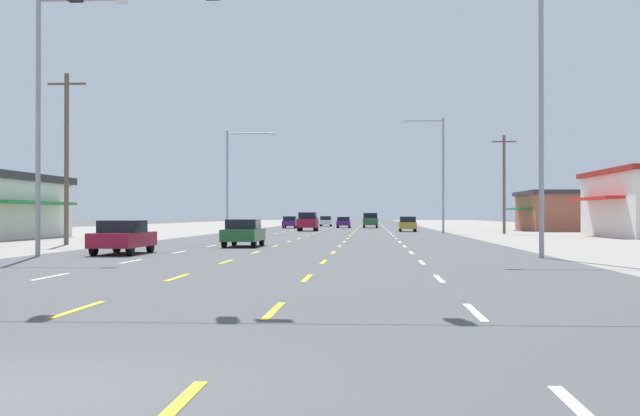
{
  "coord_description": "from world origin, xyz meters",
  "views": [
    {
      "loc": [
        3.46,
        -7.39,
        1.68
      ],
      "look_at": [
        0.12,
        46.21,
        2.15
      ],
      "focal_mm": 46.23,
      "sensor_mm": 36.0,
      "label": 1
    }
  ],
  "objects_px": {
    "streetlight_right_row_0": "(530,100)",
    "streetlight_right_row_1": "(439,167)",
    "hatchback_far_right_mid": "(407,224)",
    "suv_inner_right_farther": "(370,220)",
    "streetlight_left_row_1": "(233,173)",
    "streetlight_left_row_0": "(46,107)",
    "sedan_inner_left_near": "(244,233)",
    "sedan_far_left_nearest": "(123,237)",
    "suv_inner_left_midfar": "(308,221)",
    "sedan_center_turn_farthest": "(344,222)",
    "hatchback_inner_left_distant_a": "(326,221)",
    "hatchback_far_left_far": "(290,222)"
  },
  "relations": [
    {
      "from": "hatchback_far_right_mid",
      "to": "streetlight_left_row_1",
      "type": "height_order",
      "value": "streetlight_left_row_1"
    },
    {
      "from": "suv_inner_left_midfar",
      "to": "streetlight_left_row_1",
      "type": "bearing_deg",
      "value": -121.27
    },
    {
      "from": "sedan_far_left_nearest",
      "to": "suv_inner_right_farther",
      "type": "relative_size",
      "value": 0.92
    },
    {
      "from": "hatchback_far_right_mid",
      "to": "streetlight_left_row_1",
      "type": "bearing_deg",
      "value": -155.55
    },
    {
      "from": "hatchback_far_right_mid",
      "to": "suv_inner_right_farther",
      "type": "height_order",
      "value": "suv_inner_right_farther"
    },
    {
      "from": "hatchback_inner_left_distant_a",
      "to": "streetlight_left_row_1",
      "type": "distance_m",
      "value": 47.68
    },
    {
      "from": "streetlight_left_row_0",
      "to": "streetlight_right_row_1",
      "type": "relative_size",
      "value": 1.0
    },
    {
      "from": "sedan_inner_left_near",
      "to": "hatchback_far_right_mid",
      "type": "height_order",
      "value": "hatchback_far_right_mid"
    },
    {
      "from": "sedan_far_left_nearest",
      "to": "suv_inner_left_midfar",
      "type": "relative_size",
      "value": 0.92
    },
    {
      "from": "hatchback_inner_left_distant_a",
      "to": "streetlight_right_row_0",
      "type": "height_order",
      "value": "streetlight_right_row_0"
    },
    {
      "from": "suv_inner_right_farther",
      "to": "hatchback_inner_left_distant_a",
      "type": "height_order",
      "value": "suv_inner_right_farther"
    },
    {
      "from": "streetlight_right_row_1",
      "to": "sedan_inner_left_near",
      "type": "bearing_deg",
      "value": -111.53
    },
    {
      "from": "hatchback_far_right_mid",
      "to": "streetlight_left_row_0",
      "type": "distance_m",
      "value": 54.81
    },
    {
      "from": "streetlight_left_row_1",
      "to": "streetlight_right_row_1",
      "type": "bearing_deg",
      "value": 0.0
    },
    {
      "from": "hatchback_far_right_mid",
      "to": "streetlight_right_row_0",
      "type": "distance_m",
      "value": 52.19
    },
    {
      "from": "streetlight_left_row_0",
      "to": "suv_inner_left_midfar",
      "type": "bearing_deg",
      "value": 83.19
    },
    {
      "from": "sedan_center_turn_farthest",
      "to": "streetlight_right_row_0",
      "type": "xyz_separation_m",
      "value": [
        9.95,
        -76.86,
        5.47
      ]
    },
    {
      "from": "streetlight_right_row_1",
      "to": "sedan_center_turn_farthest",
      "type": "bearing_deg",
      "value": 107.04
    },
    {
      "from": "streetlight_left_row_0",
      "to": "streetlight_right_row_0",
      "type": "relative_size",
      "value": 0.99
    },
    {
      "from": "hatchback_far_left_far",
      "to": "sedan_center_turn_farthest",
      "type": "bearing_deg",
      "value": 32.42
    },
    {
      "from": "suv_inner_right_farther",
      "to": "hatchback_inner_left_distant_a",
      "type": "distance_m",
      "value": 15.91
    },
    {
      "from": "sedan_inner_left_near",
      "to": "streetlight_left_row_1",
      "type": "bearing_deg",
      "value": 100.63
    },
    {
      "from": "hatchback_inner_left_distant_a",
      "to": "streetlight_left_row_0",
      "type": "bearing_deg",
      "value": -94.03
    },
    {
      "from": "hatchback_far_right_mid",
      "to": "suv_inner_right_farther",
      "type": "xyz_separation_m",
      "value": [
        -3.82,
        24.97,
        0.24
      ]
    },
    {
      "from": "sedan_center_turn_farthest",
      "to": "hatchback_far_right_mid",
      "type": "bearing_deg",
      "value": -73.54
    },
    {
      "from": "sedan_far_left_nearest",
      "to": "suv_inner_left_midfar",
      "type": "height_order",
      "value": "suv_inner_left_midfar"
    },
    {
      "from": "hatchback_inner_left_distant_a",
      "to": "streetlight_left_row_1",
      "type": "bearing_deg",
      "value": -97.55
    },
    {
      "from": "streetlight_left_row_0",
      "to": "streetlight_right_row_0",
      "type": "distance_m",
      "value": 19.53
    },
    {
      "from": "sedan_inner_left_near",
      "to": "sedan_center_turn_farthest",
      "type": "bearing_deg",
      "value": 87.27
    },
    {
      "from": "hatchback_far_left_far",
      "to": "streetlight_right_row_0",
      "type": "bearing_deg",
      "value": -77.03
    },
    {
      "from": "sedan_inner_left_near",
      "to": "streetlight_right_row_0",
      "type": "distance_m",
      "value": 17.86
    },
    {
      "from": "sedan_center_turn_farthest",
      "to": "hatchback_inner_left_distant_a",
      "type": "bearing_deg",
      "value": 102.44
    },
    {
      "from": "sedan_far_left_nearest",
      "to": "hatchback_inner_left_distant_a",
      "type": "xyz_separation_m",
      "value": [
        3.86,
        89.13,
        0.03
      ]
    },
    {
      "from": "hatchback_far_right_mid",
      "to": "streetlight_right_row_0",
      "type": "bearing_deg",
      "value": -87.18
    },
    {
      "from": "sedan_center_turn_farthest",
      "to": "hatchback_inner_left_distant_a",
      "type": "height_order",
      "value": "hatchback_inner_left_distant_a"
    },
    {
      "from": "suv_inner_right_farther",
      "to": "sedan_center_turn_farthest",
      "type": "distance_m",
      "value": 3.58
    },
    {
      "from": "suv_inner_left_midfar",
      "to": "streetlight_right_row_1",
      "type": "xyz_separation_m",
      "value": [
        13.08,
        -10.43,
        5.12
      ]
    },
    {
      "from": "hatchback_far_left_far",
      "to": "hatchback_inner_left_distant_a",
      "type": "bearing_deg",
      "value": 79.09
    },
    {
      "from": "suv_inner_right_farther",
      "to": "streetlight_left_row_1",
      "type": "relative_size",
      "value": 0.51
    },
    {
      "from": "hatchback_inner_left_distant_a",
      "to": "streetlight_right_row_1",
      "type": "xyz_separation_m",
      "value": [
        13.18,
        -47.02,
        5.36
      ]
    },
    {
      "from": "streetlight_left_row_1",
      "to": "streetlight_left_row_0",
      "type": "bearing_deg",
      "value": -90.24
    },
    {
      "from": "streetlight_right_row_0",
      "to": "streetlight_right_row_1",
      "type": "xyz_separation_m",
      "value": [
        0.07,
        44.2,
        -0.08
      ]
    },
    {
      "from": "hatchback_far_left_far",
      "to": "suv_inner_right_farther",
      "type": "xyz_separation_m",
      "value": [
        10.34,
        4.25,
        0.24
      ]
    },
    {
      "from": "suv_inner_left_midfar",
      "to": "suv_inner_right_farther",
      "type": "relative_size",
      "value": 1.0
    },
    {
      "from": "sedan_far_left_nearest",
      "to": "sedan_inner_left_near",
      "type": "height_order",
      "value": "same"
    },
    {
      "from": "hatchback_inner_left_distant_a",
      "to": "streetlight_left_row_0",
      "type": "relative_size",
      "value": 0.36
    },
    {
      "from": "sedan_inner_left_near",
      "to": "streetlight_right_row_0",
      "type": "xyz_separation_m",
      "value": [
        13.09,
        -10.85,
        5.47
      ]
    },
    {
      "from": "sedan_far_left_nearest",
      "to": "hatchback_far_right_mid",
      "type": "height_order",
      "value": "hatchback_far_right_mid"
    },
    {
      "from": "streetlight_left_row_1",
      "to": "sedan_center_turn_farthest",
      "type": "bearing_deg",
      "value": 73.94
    },
    {
      "from": "sedan_inner_left_near",
      "to": "suv_inner_left_midfar",
      "type": "bearing_deg",
      "value": 89.9
    }
  ]
}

